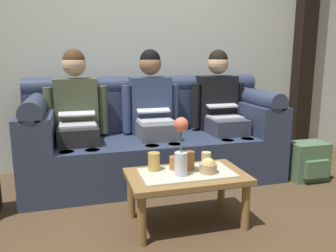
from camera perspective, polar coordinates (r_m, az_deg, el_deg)
name	(u,v)px	position (r m, az deg, el deg)	size (l,w,h in m)	color
ground_plane	(195,236)	(2.35, 4.50, -17.90)	(14.00, 14.00, 0.00)	#4C3823
back_wall_patterned	(140,27)	(3.69, -4.65, 16.17)	(6.00, 0.12, 2.90)	silver
timber_pillar	(305,30)	(4.39, 21.99, 14.67)	(0.20, 0.20, 2.90)	black
couch	(153,140)	(3.26, -2.52, -2.33)	(2.33, 0.88, 0.96)	#2D3851
person_left	(77,113)	(3.12, -15.06, 2.05)	(0.56, 0.67, 1.22)	#232326
person_middle	(153,110)	(3.20, -2.55, 2.68)	(0.56, 0.67, 1.22)	#595B66
person_right	(221,107)	(3.42, 8.84, 3.15)	(0.56, 0.67, 1.22)	#383D4C
coffee_table	(186,181)	(2.37, 3.13, -9.20)	(0.81, 0.48, 0.38)	olive
flower_vase	(181,148)	(2.22, 2.20, -3.66)	(0.10, 0.10, 0.39)	silver
snack_bowl	(208,166)	(2.33, 6.76, -6.76)	(0.12, 0.12, 0.10)	tan
cup_near_left	(154,162)	(2.36, -2.37, -5.99)	(0.08, 0.08, 0.13)	gold
cup_near_right	(189,161)	(2.38, 3.63, -5.83)	(0.07, 0.07, 0.13)	#B26633
cup_far_center	(206,159)	(2.47, 6.43, -5.55)	(0.07, 0.07, 0.10)	#DBB77A
cup_far_left	(175,163)	(2.39, 1.13, -6.22)	(0.08, 0.08, 0.09)	#B26633
backpack_right	(308,161)	(3.50, 22.41, -5.52)	(0.35, 0.28, 0.36)	#4C6B4C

